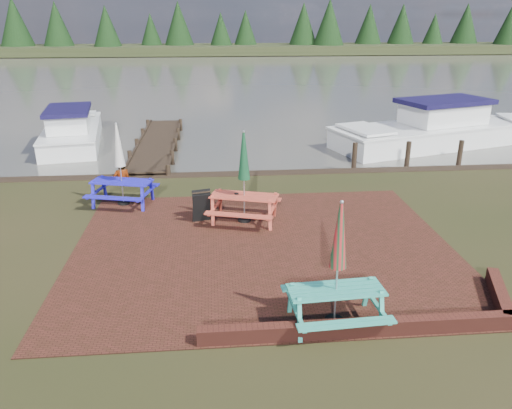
{
  "coord_description": "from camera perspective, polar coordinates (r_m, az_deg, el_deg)",
  "views": [
    {
      "loc": [
        -1.12,
        -9.72,
        5.24
      ],
      "look_at": [
        -0.15,
        1.33,
        1.0
      ],
      "focal_mm": 35.0,
      "sensor_mm": 36.0,
      "label": 1
    }
  ],
  "objects": [
    {
      "name": "chalkboard",
      "position": [
        13.46,
        -6.18,
        -0.17
      ],
      "size": [
        0.54,
        0.6,
        0.82
      ],
      "rotation": [
        0.0,
        0.0,
        0.27
      ],
      "color": "black",
      "rests_on": "ground"
    },
    {
      "name": "picnic_table_red",
      "position": [
        13.18,
        -1.36,
        1.53
      ],
      "size": [
        2.15,
        2.02,
        2.46
      ],
      "rotation": [
        0.0,
        0.0,
        -0.29
      ],
      "color": "#BF4431",
      "rests_on": "ground"
    },
    {
      "name": "jetty",
      "position": [
        21.74,
        -11.25,
        6.88
      ],
      "size": [
        1.76,
        9.08,
        1.0
      ],
      "color": "black",
      "rests_on": "ground"
    },
    {
      "name": "boat_near",
      "position": [
        23.19,
        18.97,
        7.89
      ],
      "size": [
        8.64,
        5.17,
        2.21
      ],
      "rotation": [
        0.0,
        0.0,
        1.88
      ],
      "color": "silver",
      "rests_on": "ground"
    },
    {
      "name": "brick_wall",
      "position": [
        9.48,
        16.42,
        -12.52
      ],
      "size": [
        6.21,
        1.79,
        0.3
      ],
      "color": "#4C1E16",
      "rests_on": "ground"
    },
    {
      "name": "picnic_table_blue",
      "position": [
        14.93,
        -15.15,
        3.04
      ],
      "size": [
        2.06,
        1.92,
        2.4
      ],
      "rotation": [
        0.0,
        0.0,
        -0.25
      ],
      "color": "#1F19C1",
      "rests_on": "ground"
    },
    {
      "name": "picnic_table_teal",
      "position": [
        8.96,
        9.18,
        -8.9
      ],
      "size": [
        1.78,
        1.61,
        2.35
      ],
      "rotation": [
        0.0,
        0.0,
        0.06
      ],
      "color": "teal",
      "rests_on": "ground"
    },
    {
      "name": "ground",
      "position": [
        11.09,
        1.39,
        -7.27
      ],
      "size": [
        120.0,
        120.0,
        0.0
      ],
      "primitive_type": "plane",
      "color": "black",
      "rests_on": "ground"
    },
    {
      "name": "water",
      "position": [
        47.02,
        -3.75,
        14.47
      ],
      "size": [
        120.0,
        60.0,
        0.02
      ],
      "primitive_type": "cube",
      "color": "#49473F",
      "rests_on": "ground"
    },
    {
      "name": "far_treeline",
      "position": [
        75.75,
        -4.43,
        19.37
      ],
      "size": [
        120.0,
        10.0,
        8.1
      ],
      "color": "black",
      "rests_on": "ground"
    },
    {
      "name": "boat_jetty",
      "position": [
        23.64,
        -20.27,
        7.75
      ],
      "size": [
        3.31,
        6.85,
        1.9
      ],
      "rotation": [
        0.0,
        0.0,
        0.17
      ],
      "color": "silver",
      "rests_on": "ground"
    },
    {
      "name": "person",
      "position": [
        16.83,
        -15.27,
        4.84
      ],
      "size": [
        0.68,
        0.57,
        1.58
      ],
      "primitive_type": "imported",
      "rotation": [
        0.0,
        0.0,
        3.53
      ],
      "color": "gray",
      "rests_on": "ground"
    },
    {
      "name": "paving",
      "position": [
        11.97,
        0.86,
        -4.97
      ],
      "size": [
        9.0,
        7.5,
        0.02
      ],
      "primitive_type": "cube",
      "color": "#381B11",
      "rests_on": "ground"
    }
  ]
}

